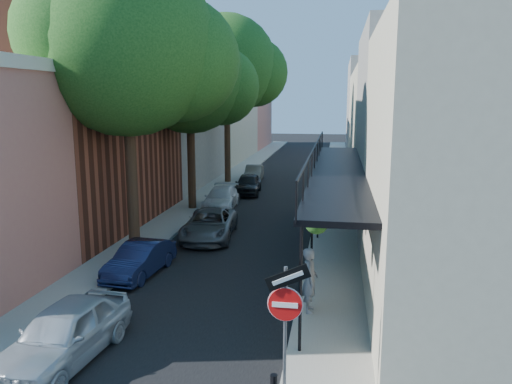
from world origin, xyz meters
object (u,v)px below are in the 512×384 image
at_px(oak_far, 234,67).
at_px(parked_car_d, 221,198).
at_px(oak_near, 140,49).
at_px(sign_post, 286,310).
at_px(parked_car_a, 64,333).
at_px(oak_mid, 198,80).
at_px(parked_car_c, 210,225).
at_px(parked_car_e, 248,184).
at_px(pedestrian, 310,280).
at_px(parked_car_b, 140,259).
at_px(parked_car_f, 254,173).

relative_size(oak_far, parked_car_d, 2.89).
height_order(oak_near, parked_car_d, oak_near).
height_order(sign_post, parked_car_a, sign_post).
bearing_deg(parked_car_d, oak_mid, -172.69).
bearing_deg(parked_car_a, sign_post, -4.73).
distance_m(parked_car_c, parked_car_e, 10.53).
bearing_deg(pedestrian, parked_car_d, 19.40).
xyz_separation_m(oak_near, parked_car_b, (0.77, -2.64, -7.30)).
relative_size(parked_car_e, parked_car_f, 1.09).
bearing_deg(parked_car_b, parked_car_c, 82.00).
distance_m(oak_mid, parked_car_b, 12.46).
bearing_deg(parked_car_c, sign_post, -73.39).
height_order(parked_car_a, parked_car_c, parked_car_a).
relative_size(parked_car_b, parked_car_d, 0.85).
bearing_deg(parked_car_e, oak_far, 108.34).
height_order(parked_car_b, parked_car_c, parked_car_c).
height_order(oak_far, parked_car_a, oak_far).
distance_m(oak_mid, parked_car_a, 17.62).
xyz_separation_m(oak_mid, oak_far, (0.06, 9.04, 1.20)).
relative_size(parked_car_a, pedestrian, 2.19).
xyz_separation_m(parked_car_c, parked_car_e, (-0.19, 10.53, 0.03)).
xyz_separation_m(sign_post, parked_car_e, (-4.75, 22.11, -1.38)).
xyz_separation_m(oak_near, parked_car_c, (1.97, 2.30, -7.26)).
height_order(parked_car_d, pedestrian, pedestrian).
bearing_deg(parked_car_e, parked_car_f, 90.74).
bearing_deg(pedestrian, sign_post, 172.81).
bearing_deg(oak_mid, parked_car_e, 69.34).
xyz_separation_m(parked_car_c, parked_car_d, (-0.88, 5.89, -0.02)).
bearing_deg(parked_car_f, parked_car_b, -95.43).
xyz_separation_m(parked_car_e, pedestrian, (4.99, -17.76, 0.39)).
bearing_deg(sign_post, parked_car_c, 111.48).
bearing_deg(parked_car_b, sign_post, -43.44).
relative_size(oak_mid, parked_car_b, 2.92).
bearing_deg(parked_car_b, parked_car_e, 91.93).
xyz_separation_m(oak_mid, parked_car_c, (2.02, -5.67, -6.43)).
height_order(parked_car_e, parked_car_f, parked_car_e).
distance_m(oak_mid, parked_car_e, 8.24).
relative_size(sign_post, parked_car_e, 0.78).
bearing_deg(oak_far, parked_car_d, -83.06).
distance_m(oak_near, oak_far, 17.01).
xyz_separation_m(parked_car_d, parked_car_e, (0.69, 4.64, 0.06)).
xyz_separation_m(oak_near, parked_car_d, (1.09, 8.18, -7.28)).
xyz_separation_m(sign_post, pedestrian, (0.24, 4.35, -0.99)).
xyz_separation_m(oak_mid, parked_car_a, (1.33, -16.38, -6.37)).
distance_m(oak_far, parked_car_c, 16.69).
bearing_deg(oak_mid, oak_far, 89.59).
distance_m(parked_car_a, parked_car_e, 21.24).
height_order(parked_car_a, parked_car_b, parked_car_a).
distance_m(parked_car_a, pedestrian, 6.50).
bearing_deg(parked_car_c, oak_near, -135.47).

